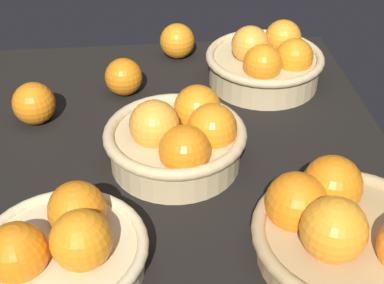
{
  "coord_description": "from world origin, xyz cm",
  "views": [
    {
      "loc": [
        72.23,
        -4.4,
        58.21
      ],
      "look_at": [
        1.37,
        2.6,
        7.0
      ],
      "focal_mm": 52.87,
      "sensor_mm": 36.0,
      "label": 1
    }
  ],
  "objects_px": {
    "loose_orange_back_gap": "(124,77)",
    "basket_near_right": "(62,248)",
    "basket_center": "(181,138)",
    "basket_far_right": "(347,231)",
    "loose_orange_front_gap": "(177,41)",
    "basket_far_left": "(267,62)",
    "loose_orange_side_gap": "(34,103)"
  },
  "relations": [
    {
      "from": "loose_orange_back_gap",
      "to": "basket_near_right",
      "type": "bearing_deg",
      "value": -9.83
    },
    {
      "from": "basket_center",
      "to": "basket_far_right",
      "type": "relative_size",
      "value": 0.87
    },
    {
      "from": "basket_center",
      "to": "loose_orange_front_gap",
      "type": "height_order",
      "value": "basket_center"
    },
    {
      "from": "basket_far_left",
      "to": "basket_near_right",
      "type": "height_order",
      "value": "basket_far_left"
    },
    {
      "from": "loose_orange_front_gap",
      "to": "loose_orange_side_gap",
      "type": "height_order",
      "value": "loose_orange_side_gap"
    },
    {
      "from": "basket_far_left",
      "to": "loose_orange_front_gap",
      "type": "distance_m",
      "value": 0.21
    },
    {
      "from": "basket_far_right",
      "to": "loose_orange_front_gap",
      "type": "bearing_deg",
      "value": -163.53
    },
    {
      "from": "loose_orange_side_gap",
      "to": "basket_far_right",
      "type": "bearing_deg",
      "value": 50.73
    },
    {
      "from": "loose_orange_back_gap",
      "to": "loose_orange_front_gap",
      "type": "bearing_deg",
      "value": 141.58
    },
    {
      "from": "basket_center",
      "to": "basket_far_left",
      "type": "bearing_deg",
      "value": 142.31
    },
    {
      "from": "basket_far_right",
      "to": "loose_orange_back_gap",
      "type": "bearing_deg",
      "value": -147.23
    },
    {
      "from": "loose_orange_back_gap",
      "to": "loose_orange_side_gap",
      "type": "relative_size",
      "value": 0.95
    },
    {
      "from": "basket_far_left",
      "to": "basket_center",
      "type": "bearing_deg",
      "value": -37.69
    },
    {
      "from": "basket_center",
      "to": "loose_orange_back_gap",
      "type": "bearing_deg",
      "value": -158.61
    },
    {
      "from": "basket_center",
      "to": "loose_orange_front_gap",
      "type": "distance_m",
      "value": 0.37
    },
    {
      "from": "loose_orange_front_gap",
      "to": "loose_orange_side_gap",
      "type": "xyz_separation_m",
      "value": [
        0.22,
        -0.27,
        0.0
      ]
    },
    {
      "from": "basket_near_right",
      "to": "loose_orange_front_gap",
      "type": "bearing_deg",
      "value": 162.0
    },
    {
      "from": "basket_far_right",
      "to": "loose_orange_side_gap",
      "type": "distance_m",
      "value": 0.57
    },
    {
      "from": "basket_far_right",
      "to": "loose_orange_front_gap",
      "type": "relative_size",
      "value": 3.5
    },
    {
      "from": "basket_near_right",
      "to": "loose_orange_front_gap",
      "type": "height_order",
      "value": "basket_near_right"
    },
    {
      "from": "basket_center",
      "to": "loose_orange_front_gap",
      "type": "bearing_deg",
      "value": 176.48
    },
    {
      "from": "loose_orange_front_gap",
      "to": "basket_center",
      "type": "bearing_deg",
      "value": -3.52
    },
    {
      "from": "basket_far_right",
      "to": "basket_near_right",
      "type": "xyz_separation_m",
      "value": [
        -0.01,
        -0.36,
        -0.0
      ]
    },
    {
      "from": "basket_far_left",
      "to": "loose_orange_side_gap",
      "type": "bearing_deg",
      "value": -77.69
    },
    {
      "from": "basket_center",
      "to": "basket_far_right",
      "type": "bearing_deg",
      "value": 42.37
    },
    {
      "from": "basket_far_left",
      "to": "loose_orange_back_gap",
      "type": "xyz_separation_m",
      "value": [
        0.01,
        -0.27,
        -0.01
      ]
    },
    {
      "from": "basket_center",
      "to": "loose_orange_back_gap",
      "type": "height_order",
      "value": "basket_center"
    },
    {
      "from": "basket_far_right",
      "to": "loose_orange_front_gap",
      "type": "distance_m",
      "value": 0.61
    },
    {
      "from": "basket_center",
      "to": "loose_orange_back_gap",
      "type": "xyz_separation_m",
      "value": [
        -0.23,
        -0.09,
        -0.01
      ]
    },
    {
      "from": "basket_center",
      "to": "loose_orange_front_gap",
      "type": "xyz_separation_m",
      "value": [
        -0.37,
        0.02,
        -0.01
      ]
    },
    {
      "from": "basket_center",
      "to": "basket_far_left",
      "type": "height_order",
      "value": "basket_far_left"
    },
    {
      "from": "basket_far_left",
      "to": "basket_near_right",
      "type": "xyz_separation_m",
      "value": [
        0.45,
        -0.35,
        -0.01
      ]
    }
  ]
}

